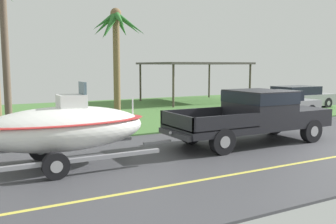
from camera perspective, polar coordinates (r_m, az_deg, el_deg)
The scene contains 8 objects.
ground at distance 20.19m, azimuth 2.21°, elevation -0.45°, with size 36.00×22.00×0.11m.
pickup_truck_towing at distance 13.23m, azimuth 13.58°, elevation -0.17°, with size 6.02×2.09×1.80m.
boat_on_trailer at distance 10.10m, azimuth -15.69°, elevation -2.40°, with size 5.63×2.26×2.22m.
parked_sedan_near at distance 19.80m, azimuth 16.09°, elevation 1.12°, with size 4.47×1.94×1.38m.
parked_sedan_far at distance 24.48m, azimuth 19.20°, elevation 2.10°, with size 4.65×1.95×1.38m.
carport_awning at distance 26.87m, azimuth 3.97°, elevation 7.28°, with size 6.64×5.46×2.86m.
palm_tree_mid at distance 21.31m, azimuth -7.97°, elevation 11.71°, with size 2.94×3.36×5.79m.
utility_pole at distance 13.82m, azimuth -23.71°, elevation 11.05°, with size 0.24×1.80×7.18m.
Camera 1 is at (-10.23, -8.82, 2.65)m, focal length 39.93 mm.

